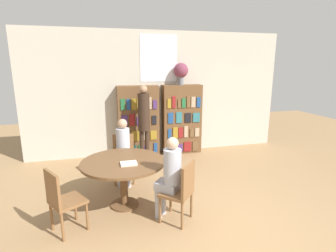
# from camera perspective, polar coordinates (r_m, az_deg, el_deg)

# --- Properties ---
(ground_plane) EXTENTS (16.00, 16.00, 0.00)m
(ground_plane) POSITION_cam_1_polar(r_m,az_deg,el_deg) (3.83, 10.46, -22.06)
(ground_plane) COLOR #9E7A51
(wall_back) EXTENTS (6.40, 0.07, 3.00)m
(wall_back) POSITION_cam_1_polar(r_m,az_deg,el_deg) (6.54, -2.06, 7.09)
(wall_back) COLOR beige
(wall_back) RESTS_ON ground_plane
(bookshelf_left) EXTENTS (0.97, 0.34, 1.72)m
(bookshelf_left) POSITION_cam_1_polar(r_m,az_deg,el_deg) (6.36, -6.45, 0.93)
(bookshelf_left) COLOR brown
(bookshelf_left) RESTS_ON ground_plane
(bookshelf_right) EXTENTS (0.97, 0.34, 1.72)m
(bookshelf_right) POSITION_cam_1_polar(r_m,az_deg,el_deg) (6.59, 2.99, 1.43)
(bookshelf_right) COLOR brown
(bookshelf_right) RESTS_ON ground_plane
(flower_vase) EXTENTS (0.35, 0.35, 0.52)m
(flower_vase) POSITION_cam_1_polar(r_m,az_deg,el_deg) (6.45, 2.83, 11.85)
(flower_vase) COLOR slate
(flower_vase) RESTS_ON bookshelf_right
(reading_table) EXTENTS (1.29, 1.29, 0.75)m
(reading_table) POSITION_cam_1_polar(r_m,az_deg,el_deg) (4.17, -9.71, -8.98)
(reading_table) COLOR brown
(reading_table) RESTS_ON ground_plane
(chair_near_camera) EXTENTS (0.55, 0.55, 0.89)m
(chair_near_camera) POSITION_cam_1_polar(r_m,az_deg,el_deg) (3.80, -22.14, -14.40)
(chair_near_camera) COLOR brown
(chair_near_camera) RESTS_ON ground_plane
(chair_left_side) EXTENTS (0.43, 0.43, 0.89)m
(chair_left_side) POSITION_cam_1_polar(r_m,az_deg,el_deg) (5.14, -9.63, -6.31)
(chair_left_side) COLOR brown
(chair_left_side) RESTS_ON ground_plane
(chair_far_side) EXTENTS (0.56, 0.56, 0.89)m
(chair_far_side) POSITION_cam_1_polar(r_m,az_deg,el_deg) (3.77, 2.89, -13.59)
(chair_far_side) COLOR brown
(chair_far_side) RESTS_ON ground_plane
(seated_reader_left) EXTENTS (0.27, 0.37, 1.24)m
(seated_reader_left) POSITION_cam_1_polar(r_m,az_deg,el_deg) (4.90, -9.72, -4.82)
(seated_reader_left) COLOR #B2B7C6
(seated_reader_left) RESTS_ON ground_plane
(seated_reader_right) EXTENTS (0.41, 0.40, 1.24)m
(seated_reader_right) POSITION_cam_1_polar(r_m,az_deg,el_deg) (3.75, 0.32, -10.39)
(seated_reader_right) COLOR #B2B7C6
(seated_reader_right) RESTS_ON ground_plane
(librarian_standing) EXTENTS (0.26, 0.53, 1.77)m
(librarian_standing) POSITION_cam_1_polar(r_m,az_deg,el_deg) (5.84, -5.26, 1.91)
(librarian_standing) COLOR #332319
(librarian_standing) RESTS_ON ground_plane
(open_book_on_table) EXTENTS (0.24, 0.18, 0.03)m
(open_book_on_table) POSITION_cam_1_polar(r_m,az_deg,el_deg) (3.97, -8.55, -8.09)
(open_book_on_table) COLOR silver
(open_book_on_table) RESTS_ON reading_table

